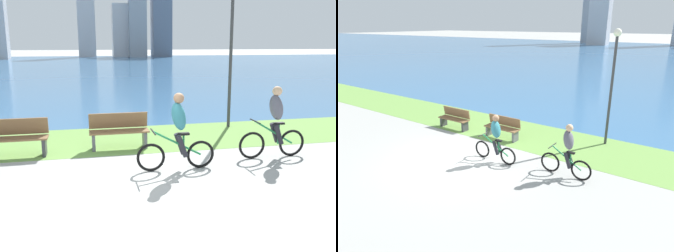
# 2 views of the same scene
# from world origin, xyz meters

# --- Properties ---
(ground_plane) EXTENTS (300.00, 300.00, 0.00)m
(ground_plane) POSITION_xyz_m (0.00, 0.00, 0.00)
(ground_plane) COLOR #9E9E99
(grass_strip_bayside) EXTENTS (120.00, 3.06, 0.01)m
(grass_strip_bayside) POSITION_xyz_m (0.00, 3.33, 0.00)
(grass_strip_bayside) COLOR #6B9947
(grass_strip_bayside) RESTS_ON ground
(bay_water_surface) EXTENTS (300.00, 69.27, 0.00)m
(bay_water_surface) POSITION_xyz_m (0.00, 39.50, 0.00)
(bay_water_surface) COLOR #386693
(bay_water_surface) RESTS_ON ground
(cyclist_lead) EXTENTS (1.69, 0.52, 1.65)m
(cyclist_lead) POSITION_xyz_m (1.15, 0.54, 0.83)
(cyclist_lead) COLOR black
(cyclist_lead) RESTS_ON ground
(cyclist_trailing) EXTENTS (1.66, 0.52, 1.68)m
(cyclist_trailing) POSITION_xyz_m (3.55, 0.90, 0.84)
(cyclist_trailing) COLOR black
(cyclist_trailing) RESTS_ON ground
(bench_near_path) EXTENTS (1.50, 0.47, 0.90)m
(bench_near_path) POSITION_xyz_m (-2.39, 2.26, 0.45)
(bench_near_path) COLOR brown
(bench_near_path) RESTS_ON ground
(bench_far_along_path) EXTENTS (1.50, 0.47, 0.90)m
(bench_far_along_path) POSITION_xyz_m (0.07, 2.47, 0.45)
(bench_far_along_path) COLOR brown
(bench_far_along_path) RESTS_ON ground
(lamppost_tall) EXTENTS (0.28, 0.28, 4.30)m
(lamppost_tall) POSITION_xyz_m (3.74, 4.22, 2.78)
(lamppost_tall) COLOR #38383D
(lamppost_tall) RESTS_ON ground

